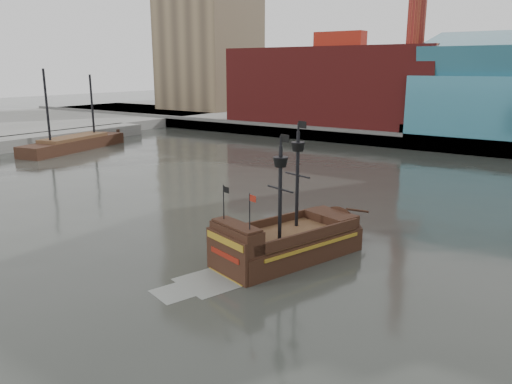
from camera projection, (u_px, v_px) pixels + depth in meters
The scene contains 7 objects.
ground at pixel (146, 285), 31.47m from camera, with size 400.00×400.00×0.00m, color #242622.
promenade_far at pixel (474, 128), 104.39m from camera, with size 220.00×60.00×2.00m, color slate.
seawall at pixel (434, 143), 80.85m from camera, with size 220.00×1.00×2.60m, color #4C4C49.
pier at pixel (43, 140), 87.28m from camera, with size 6.00×40.00×2.00m, color slate.
skyline at pixel (509, 3), 89.85m from camera, with size 149.00×45.00×62.00m.
pirate_ship at pixel (286, 246), 35.59m from camera, with size 8.00×14.51×10.41m.
docked_vessel at pixel (74, 145), 82.32m from camera, with size 8.72×20.72×13.74m.
Camera 1 is at (22.34, -19.88, 13.35)m, focal length 35.00 mm.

